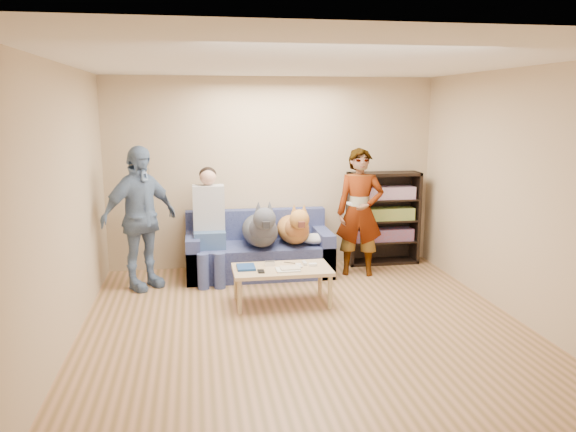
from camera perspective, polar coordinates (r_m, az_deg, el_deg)
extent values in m
plane|color=olive|center=(5.68, 2.03, -11.80)|extent=(5.00, 5.00, 0.00)
plane|color=white|center=(5.24, 2.24, 15.37)|extent=(5.00, 5.00, 0.00)
plane|color=tan|center=(7.75, -1.59, 4.38)|extent=(4.50, 0.00, 4.50)
plane|color=tan|center=(2.97, 11.91, -7.01)|extent=(4.50, 0.00, 4.50)
plane|color=tan|center=(5.34, -22.26, 0.46)|extent=(0.00, 5.00, 5.00)
plane|color=tan|center=(6.16, 23.10, 1.73)|extent=(0.00, 5.00, 5.00)
ellipsoid|color=silver|center=(7.39, 2.75, -2.32)|extent=(0.38, 0.32, 0.13)
imported|color=gray|center=(7.41, 7.30, 0.37)|extent=(0.69, 0.55, 1.68)
imported|color=#6A89AB|center=(7.01, -14.84, -0.21)|extent=(1.07, 0.98, 1.75)
cube|color=white|center=(7.14, 6.26, 1.26)|extent=(0.05, 0.12, 0.03)
cube|color=navy|center=(6.33, -4.29, -5.21)|extent=(0.20, 0.26, 0.03)
cube|color=silver|center=(6.25, -0.03, -5.46)|extent=(0.26, 0.20, 0.02)
cube|color=#C1B59A|center=(6.27, 0.21, -5.28)|extent=(0.22, 0.17, 0.01)
cube|color=silver|center=(6.43, -1.86, -4.82)|extent=(0.11, 0.06, 0.05)
cube|color=silver|center=(6.47, 1.69, -4.80)|extent=(0.04, 0.13, 0.03)
cube|color=white|center=(6.41, 2.53, -4.96)|extent=(0.09, 0.06, 0.03)
cylinder|color=silver|center=(6.35, 1.19, -5.17)|extent=(0.07, 0.07, 0.02)
cylinder|color=white|center=(6.42, 1.06, -4.97)|extent=(0.07, 0.07, 0.02)
cylinder|color=#CD4F1D|center=(6.18, -0.59, -5.68)|extent=(0.13, 0.06, 0.01)
cylinder|color=black|center=(6.52, 0.17, -4.77)|extent=(0.13, 0.08, 0.01)
cube|color=black|center=(6.19, -2.76, -5.63)|extent=(0.07, 0.12, 0.02)
cube|color=#515B93|center=(7.49, -2.97, -4.38)|extent=(1.90, 0.85, 0.42)
cube|color=#515B93|center=(7.72, -3.28, -0.78)|extent=(1.90, 0.18, 0.40)
cube|color=#515B93|center=(7.43, -9.59, -4.02)|extent=(0.18, 0.85, 0.58)
cube|color=#515B93|center=(7.61, 3.49, -3.51)|extent=(0.18, 0.85, 0.58)
cube|color=#435F93|center=(7.29, -7.96, -2.31)|extent=(0.40, 0.38, 0.22)
cylinder|color=#3E4C88|center=(6.97, -8.61, -5.69)|extent=(0.14, 0.14, 0.47)
cylinder|color=#404E8E|center=(6.97, -6.96, -5.64)|extent=(0.14, 0.14, 0.47)
cube|color=#A8A8AD|center=(7.31, -8.06, 0.85)|extent=(0.40, 0.24, 0.58)
sphere|color=tan|center=(7.25, -8.15, 3.96)|extent=(0.21, 0.21, 0.21)
ellipsoid|color=black|center=(7.28, -8.16, 4.22)|extent=(0.22, 0.22, 0.19)
ellipsoid|color=#474A50|center=(7.32, -2.88, -1.45)|extent=(0.46, 0.95, 0.40)
sphere|color=#4A4B54|center=(6.98, -2.58, -1.29)|extent=(0.34, 0.34, 0.34)
sphere|color=#46474F|center=(6.78, -2.41, -0.29)|extent=(0.28, 0.28, 0.28)
cube|color=black|center=(6.67, -2.28, -0.84)|extent=(0.09, 0.13, 0.08)
cone|color=#45464E|center=(6.77, -3.03, 0.94)|extent=(0.09, 0.09, 0.13)
cone|color=#4F525A|center=(6.78, -1.87, 0.97)|extent=(0.09, 0.09, 0.13)
cylinder|color=#4C4D56|center=(7.74, -3.24, -1.06)|extent=(0.05, 0.31, 0.18)
ellipsoid|color=#AF6335|center=(7.46, 0.51, -1.36)|extent=(0.41, 0.86, 0.36)
sphere|color=#B67A37|center=(7.15, 0.92, -1.22)|extent=(0.31, 0.31, 0.31)
sphere|color=#BD7839|center=(6.97, 1.17, -0.35)|extent=(0.25, 0.25, 0.25)
cube|color=#50251B|center=(6.86, 1.34, -0.83)|extent=(0.08, 0.12, 0.07)
cone|color=#B57637|center=(6.95, 0.62, 0.73)|extent=(0.08, 0.08, 0.12)
cone|color=#AC6F34|center=(6.98, 1.65, 0.76)|extent=(0.08, 0.08, 0.12)
cylinder|color=#A97733|center=(7.84, 0.01, -1.00)|extent=(0.05, 0.28, 0.16)
cube|color=#D2AE81|center=(6.34, -0.63, -5.46)|extent=(1.10, 0.60, 0.04)
cylinder|color=tan|center=(6.12, -4.94, -8.21)|extent=(0.05, 0.05, 0.38)
cylinder|color=tan|center=(6.27, 4.29, -7.72)|extent=(0.05, 0.05, 0.38)
cylinder|color=tan|center=(6.59, -5.29, -6.78)|extent=(0.05, 0.05, 0.38)
cylinder|color=tan|center=(6.73, 3.28, -6.37)|extent=(0.05, 0.05, 0.38)
cube|color=black|center=(7.90, 6.34, -0.34)|extent=(0.04, 0.34, 1.30)
cube|color=black|center=(8.21, 12.80, -0.11)|extent=(0.04, 0.34, 1.30)
cube|color=black|center=(7.94, 9.78, 4.24)|extent=(1.00, 0.34, 0.04)
cube|color=black|center=(8.18, 9.49, -4.55)|extent=(1.00, 0.34, 0.04)
cube|color=black|center=(8.19, 9.27, -0.01)|extent=(1.00, 0.02, 1.30)
cube|color=black|center=(8.11, 9.56, -2.51)|extent=(0.94, 0.32, 0.03)
cube|color=black|center=(8.04, 9.62, -0.43)|extent=(0.94, 0.32, 0.02)
cube|color=black|center=(7.99, 9.69, 1.67)|extent=(0.94, 0.32, 0.02)
cube|color=#B23333|center=(8.07, 9.62, -1.87)|extent=(0.84, 0.24, 0.17)
cube|color=gold|center=(8.01, 9.69, 0.22)|extent=(0.84, 0.24, 0.17)
cube|color=#994C99|center=(7.96, 9.76, 2.34)|extent=(0.84, 0.24, 0.17)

